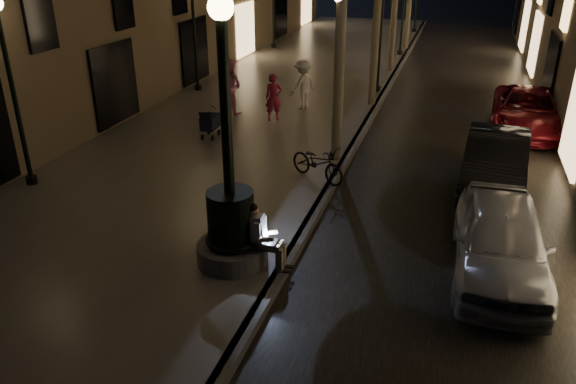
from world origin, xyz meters
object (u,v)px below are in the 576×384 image
(fountain_lamppost, at_px, (231,215))
(lamp_left_b, at_px, (193,14))
(car_second, at_px, (495,161))
(pedestrian_pink, at_px, (230,87))
(lamp_left_a, at_px, (8,66))
(lamp_curb_b, at_px, (382,14))
(pedestrian_red, at_px, (274,98))
(bicycle, at_px, (318,163))
(car_third, at_px, (528,111))
(stroller, at_px, (210,122))
(seated_man_laptop, at_px, (261,234))
(lamp_curb_a, at_px, (338,52))
(pedestrian_white, at_px, (303,85))
(car_front, at_px, (501,240))

(fountain_lamppost, distance_m, lamp_left_b, 13.75)
(fountain_lamppost, xyz_separation_m, car_second, (5.02, 5.79, -0.49))
(car_second, xyz_separation_m, pedestrian_pink, (-8.88, 3.55, 0.45))
(lamp_left_a, xyz_separation_m, lamp_left_b, (0.00, 10.00, 0.00))
(lamp_curb_b, relative_size, pedestrian_red, 3.02)
(pedestrian_red, bearing_deg, bicycle, -86.76)
(car_third, bearing_deg, bicycle, -126.82)
(stroller, bearing_deg, pedestrian_pink, 95.81)
(car_third, bearing_deg, seated_man_laptop, -113.33)
(lamp_curb_b, relative_size, car_third, 0.98)
(pedestrian_red, bearing_deg, lamp_curb_a, -74.26)
(lamp_left_b, distance_m, pedestrian_pink, 4.22)
(fountain_lamppost, distance_m, car_second, 7.68)
(lamp_left_b, bearing_deg, car_second, -28.53)
(car_second, relative_size, pedestrian_white, 2.44)
(seated_man_laptop, bearing_deg, pedestrian_white, 101.40)
(fountain_lamppost, xyz_separation_m, bicycle, (0.60, 4.43, -0.54))
(seated_man_laptop, distance_m, lamp_curb_b, 14.19)
(lamp_curb_b, bearing_deg, pedestrian_red, -119.37)
(lamp_left_b, relative_size, car_second, 1.10)
(lamp_left_a, bearing_deg, car_third, 35.54)
(car_third, relative_size, pedestrian_red, 3.10)
(lamp_curb_b, bearing_deg, car_front, -71.16)
(seated_man_laptop, bearing_deg, pedestrian_red, 106.86)
(lamp_curb_b, height_order, pedestrian_pink, lamp_curb_b)
(fountain_lamppost, relative_size, car_second, 1.20)
(car_third, distance_m, pedestrian_red, 8.56)
(lamp_left_b, relative_size, pedestrian_white, 2.70)
(car_front, height_order, pedestrian_red, pedestrian_red)
(seated_man_laptop, xyz_separation_m, lamp_left_b, (-7.01, 12.00, 2.33))
(seated_man_laptop, height_order, bicycle, seated_man_laptop)
(car_front, relative_size, pedestrian_white, 2.41)
(seated_man_laptop, distance_m, pedestrian_red, 9.40)
(fountain_lamppost, height_order, pedestrian_red, fountain_lamppost)
(pedestrian_red, relative_size, pedestrian_white, 0.89)
(lamp_curb_a, xyz_separation_m, car_front, (4.30, -4.60, -2.50))
(pedestrian_red, bearing_deg, pedestrian_pink, 141.43)
(stroller, xyz_separation_m, car_front, (8.44, -5.24, 0.02))
(car_second, bearing_deg, lamp_left_b, 155.59)
(stroller, relative_size, car_third, 0.21)
(seated_man_laptop, distance_m, lamp_left_a, 7.66)
(lamp_curb_b, xyz_separation_m, pedestrian_pink, (-4.57, -4.66, -2.07))
(fountain_lamppost, relative_size, seated_man_laptop, 3.94)
(lamp_curb_a, xyz_separation_m, lamp_curb_b, (0.00, 8.00, 0.00))
(fountain_lamppost, xyz_separation_m, car_front, (5.00, 1.40, -0.48))
(lamp_left_a, relative_size, car_second, 1.10)
(lamp_curb_b, bearing_deg, lamp_left_a, -120.61)
(lamp_curb_b, distance_m, bicycle, 9.91)
(pedestrian_pink, bearing_deg, lamp_curb_b, -120.58)
(lamp_left_b, height_order, stroller, lamp_left_b)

